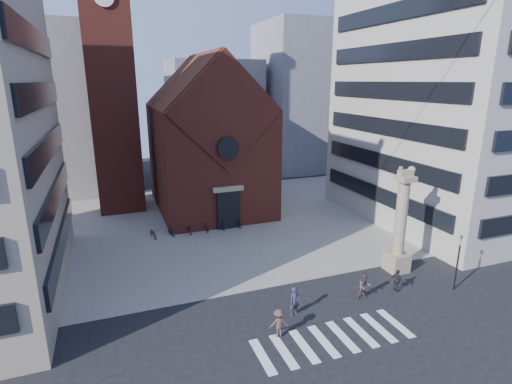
% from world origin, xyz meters
% --- Properties ---
extents(ground, '(120.00, 120.00, 0.00)m').
position_xyz_m(ground, '(0.00, 0.00, 0.00)').
color(ground, black).
rests_on(ground, ground).
extents(piazza, '(46.00, 30.00, 0.05)m').
position_xyz_m(piazza, '(0.00, 19.00, 0.03)').
color(piazza, gray).
rests_on(piazza, ground).
extents(zebra_crossing, '(10.20, 3.20, 0.01)m').
position_xyz_m(zebra_crossing, '(0.55, -3.00, 0.01)').
color(zebra_crossing, white).
rests_on(zebra_crossing, ground).
extents(church, '(12.00, 16.65, 18.00)m').
position_xyz_m(church, '(0.00, 25.04, 7.98)').
color(church, maroon).
rests_on(church, ground).
extents(campanile, '(5.50, 5.50, 31.20)m').
position_xyz_m(campanile, '(-10.00, 28.00, 15.74)').
color(campanile, maroon).
rests_on(campanile, ground).
extents(building_right, '(18.00, 22.00, 32.00)m').
position_xyz_m(building_right, '(24.00, 12.00, 16.00)').
color(building_right, '#A9A399').
rests_on(building_right, ground).
extents(bg_block_left, '(16.00, 14.00, 22.00)m').
position_xyz_m(bg_block_left, '(-20.00, 40.00, 11.00)').
color(bg_block_left, gray).
rests_on(bg_block_left, ground).
extents(bg_block_mid, '(14.00, 12.00, 18.00)m').
position_xyz_m(bg_block_mid, '(6.00, 45.00, 9.00)').
color(bg_block_mid, gray).
rests_on(bg_block_mid, ground).
extents(bg_block_right, '(16.00, 14.00, 24.00)m').
position_xyz_m(bg_block_right, '(22.00, 42.00, 12.00)').
color(bg_block_right, gray).
rests_on(bg_block_right, ground).
extents(lion_column, '(1.63, 1.60, 8.68)m').
position_xyz_m(lion_column, '(10.01, 3.00, 3.46)').
color(lion_column, tan).
rests_on(lion_column, ground).
extents(traffic_light, '(0.13, 0.16, 4.30)m').
position_xyz_m(traffic_light, '(12.00, -1.00, 2.29)').
color(traffic_light, black).
rests_on(traffic_light, ground).
extents(pedestrian_0, '(0.78, 0.57, 1.97)m').
position_xyz_m(pedestrian_0, '(-0.52, 0.14, 0.98)').
color(pedestrian_0, '#2D2C3E').
rests_on(pedestrian_0, ground).
extents(pedestrian_1, '(1.04, 0.88, 1.91)m').
position_xyz_m(pedestrian_1, '(4.97, 0.23, 0.95)').
color(pedestrian_1, '#4C3E3C').
rests_on(pedestrian_1, ground).
extents(pedestrian_2, '(0.54, 1.04, 1.69)m').
position_xyz_m(pedestrian_2, '(7.85, 0.30, 0.84)').
color(pedestrian_2, '#232128').
rests_on(pedestrian_2, ground).
extents(pedestrian_3, '(1.24, 0.81, 1.80)m').
position_xyz_m(pedestrian_3, '(-2.41, -1.61, 0.90)').
color(pedestrian_3, '#4D3533').
rests_on(pedestrian_3, ground).
extents(scooter_0, '(0.97, 1.96, 0.98)m').
position_xyz_m(scooter_0, '(-7.67, 16.91, 0.54)').
color(scooter_0, black).
rests_on(scooter_0, piazza).
extents(scooter_1, '(0.83, 1.88, 1.09)m').
position_xyz_m(scooter_1, '(-5.95, 16.91, 0.60)').
color(scooter_1, black).
rests_on(scooter_1, piazza).
extents(scooter_2, '(0.97, 1.96, 0.98)m').
position_xyz_m(scooter_2, '(-4.23, 16.91, 0.54)').
color(scooter_2, black).
rests_on(scooter_2, piazza).
extents(scooter_3, '(0.83, 1.88, 1.09)m').
position_xyz_m(scooter_3, '(-2.51, 16.91, 0.60)').
color(scooter_3, black).
rests_on(scooter_3, piazza).
extents(scooter_4, '(0.97, 1.96, 0.98)m').
position_xyz_m(scooter_4, '(-0.79, 16.91, 0.54)').
color(scooter_4, black).
rests_on(scooter_4, piazza).
extents(scooter_5, '(0.83, 1.88, 1.09)m').
position_xyz_m(scooter_5, '(0.93, 16.91, 0.60)').
color(scooter_5, black).
rests_on(scooter_5, piazza).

